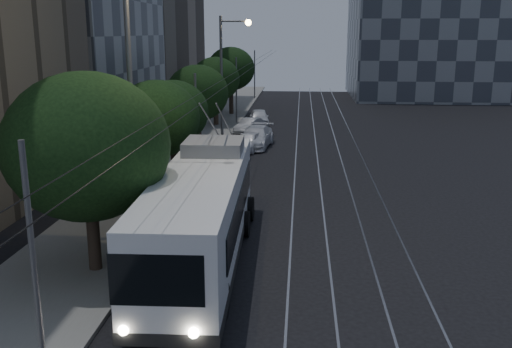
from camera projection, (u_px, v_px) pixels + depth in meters
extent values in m
plane|color=black|center=(284.00, 244.00, 22.74)|extent=(120.00, 120.00, 0.00)
cube|color=gray|center=(192.00, 144.00, 42.64)|extent=(5.00, 90.00, 0.15)
cube|color=#9798A0|center=(296.00, 146.00, 42.06)|extent=(0.08, 90.00, 0.02)
cube|color=#9798A0|center=(316.00, 146.00, 41.95)|extent=(0.08, 90.00, 0.02)
cube|color=#9798A0|center=(337.00, 147.00, 41.82)|extent=(0.08, 90.00, 0.02)
cube|color=#9798A0|center=(357.00, 147.00, 41.71)|extent=(0.08, 90.00, 0.02)
cylinder|color=black|center=(240.00, 69.00, 41.02)|extent=(0.02, 90.00, 0.02)
cylinder|color=black|center=(250.00, 69.00, 40.97)|extent=(0.02, 90.00, 0.02)
cylinder|color=slate|center=(34.00, 272.00, 12.75)|extent=(0.14, 0.14, 6.00)
cylinder|color=slate|center=(196.00, 127.00, 32.09)|extent=(0.14, 0.14, 6.00)
cylinder|color=slate|center=(236.00, 91.00, 51.43)|extent=(0.14, 0.14, 6.00)
cylinder|color=slate|center=(255.00, 75.00, 70.77)|extent=(0.14, 0.14, 6.00)
cube|color=#3C414C|center=(442.00, 1.00, 71.62)|extent=(22.00, 18.00, 24.00)
cube|color=silver|center=(201.00, 213.00, 20.47)|extent=(3.10, 12.92, 3.05)
cube|color=black|center=(202.00, 248.00, 20.80)|extent=(3.14, 12.97, 0.37)
cube|color=black|center=(204.00, 205.00, 20.96)|extent=(3.08, 10.25, 1.12)
cube|color=black|center=(157.00, 280.00, 14.22)|extent=(2.43, 0.15, 1.39)
cube|color=black|center=(225.00, 166.00, 26.60)|extent=(2.23, 0.14, 1.07)
cube|color=green|center=(155.00, 244.00, 13.98)|extent=(1.71, 0.11, 0.34)
cube|color=gray|center=(214.00, 146.00, 23.14)|extent=(2.40, 2.42, 0.54)
sphere|color=white|center=(123.00, 330.00, 14.58)|extent=(0.28, 0.28, 0.28)
sphere|color=white|center=(194.00, 333.00, 14.44)|extent=(0.28, 0.28, 0.28)
cylinder|color=slate|center=(210.00, 121.00, 24.04)|extent=(0.06, 4.84, 2.12)
cylinder|color=slate|center=(225.00, 121.00, 23.99)|extent=(0.06, 4.84, 2.12)
cylinder|color=black|center=(135.00, 298.00, 16.93)|extent=(0.32, 1.07, 1.07)
cylinder|color=black|center=(222.00, 301.00, 16.73)|extent=(0.32, 1.07, 1.07)
cylinder|color=black|center=(182.00, 222.00, 23.64)|extent=(0.32, 1.07, 1.07)
cylinder|color=black|center=(245.00, 224.00, 23.44)|extent=(0.32, 1.07, 1.07)
cylinder|color=black|center=(192.00, 207.00, 25.63)|extent=(0.32, 1.07, 1.07)
cylinder|color=black|center=(250.00, 209.00, 25.42)|extent=(0.32, 1.07, 1.07)
imported|color=#ADB0B5|center=(222.00, 154.00, 35.37)|extent=(2.96, 6.21, 1.71)
imported|color=white|center=(249.00, 141.00, 40.47)|extent=(2.58, 4.25, 1.35)
imported|color=silver|center=(256.00, 137.00, 41.63)|extent=(2.70, 5.36, 1.49)
imported|color=#ADAEB2|center=(249.00, 126.00, 47.53)|extent=(2.48, 3.86, 1.20)
imported|color=silver|center=(259.00, 117.00, 51.34)|extent=(2.13, 4.36, 1.43)
cylinder|color=#2F221A|center=(94.00, 240.00, 19.75)|extent=(0.44, 0.44, 2.43)
ellipsoid|color=black|center=(87.00, 146.00, 18.95)|extent=(5.55, 5.55, 4.99)
cylinder|color=#2F221A|center=(159.00, 174.00, 28.75)|extent=(0.44, 0.44, 2.46)
ellipsoid|color=black|center=(157.00, 119.00, 28.06)|extent=(4.24, 4.24, 3.82)
cylinder|color=#2F221A|center=(175.00, 159.00, 32.20)|extent=(0.44, 0.44, 2.41)
ellipsoid|color=black|center=(173.00, 112.00, 31.55)|extent=(3.95, 3.95, 3.55)
cylinder|color=#2F221A|center=(198.00, 131.00, 41.70)|extent=(0.44, 0.44, 2.24)
ellipsoid|color=black|center=(197.00, 93.00, 41.02)|extent=(4.50, 4.50, 4.05)
cylinder|color=#2F221A|center=(216.00, 112.00, 50.76)|extent=(0.44, 0.44, 2.54)
ellipsoid|color=black|center=(215.00, 79.00, 50.06)|extent=(4.31, 4.31, 3.88)
cylinder|color=#2F221A|center=(231.00, 101.00, 57.52)|extent=(0.44, 0.44, 2.84)
ellipsoid|color=black|center=(231.00, 69.00, 56.74)|extent=(4.77, 4.77, 4.29)
cylinder|color=slate|center=(131.00, 103.00, 21.42)|extent=(0.20, 0.20, 11.21)
cylinder|color=slate|center=(221.00, 83.00, 41.10)|extent=(0.20, 0.20, 9.31)
cylinder|color=slate|center=(235.00, 21.00, 39.98)|extent=(2.05, 0.12, 0.12)
sphere|color=#E2C17C|center=(248.00, 22.00, 39.93)|extent=(0.44, 0.44, 0.44)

